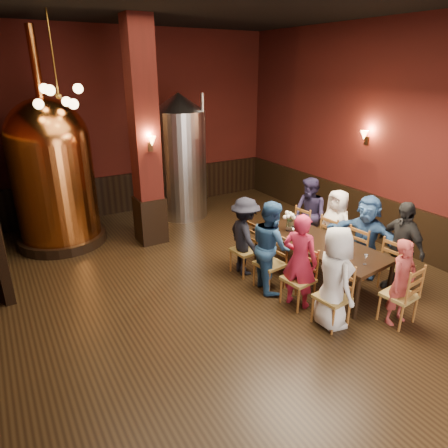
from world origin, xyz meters
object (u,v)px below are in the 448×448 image
person_0 (334,278)px  rose_vase (290,218)px  dining_table (319,245)px  person_1 (300,261)px  person_2 (271,246)px  copper_kettle (53,172)px  steel_vessel (181,157)px

person_0 → rose_vase: (0.61, 1.76, 0.23)m
dining_table → person_1: bearing=-158.8°
person_2 → copper_kettle: (-2.72, 3.86, 0.79)m
dining_table → rose_vase: size_ratio=6.46×
copper_kettle → steel_vessel: size_ratio=1.42×
copper_kettle → person_2: bearing=-54.8°
dining_table → person_0: person_0 is taller
person_2 → copper_kettle: copper_kettle is taller
person_0 → person_2: 1.33m
person_0 → rose_vase: 1.87m
copper_kettle → person_1: bearing=-58.3°
steel_vessel → person_2: bearing=-93.8°
dining_table → person_1: (-0.81, -0.42, 0.09)m
copper_kettle → person_0: bearing=-61.1°
dining_table → copper_kettle: (-3.60, 4.10, 0.89)m
person_1 → copper_kettle: copper_kettle is taller
person_1 → steel_vessel: size_ratio=0.51×
person_0 → steel_vessel: (0.13, 5.42, 0.74)m
person_1 → copper_kettle: (-2.79, 4.52, 0.80)m
person_1 → copper_kettle: 5.37m
person_0 → person_1: (-0.07, 0.67, -0.00)m
person_0 → rose_vase: person_0 is taller
person_2 → steel_vessel: bearing=11.6°
person_0 → person_1: bearing=21.1°
copper_kettle → steel_vessel: 3.01m
person_1 → copper_kettle: bearing=5.0°
rose_vase → person_2: bearing=-150.0°
rose_vase → person_1: bearing=-122.0°
person_0 → copper_kettle: copper_kettle is taller
person_2 → dining_table: bearing=-89.7°
copper_kettle → dining_table: bearing=-48.7°
person_1 → steel_vessel: 4.82m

